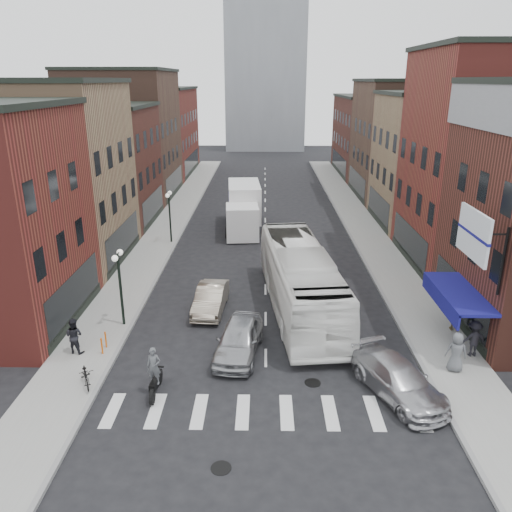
{
  "coord_description": "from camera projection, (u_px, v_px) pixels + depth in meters",
  "views": [
    {
      "loc": [
        -0.12,
        -19.24,
        12.19
      ],
      "look_at": [
        -0.55,
        7.17,
        2.83
      ],
      "focal_mm": 35.0,
      "sensor_mm": 36.0,
      "label": 1
    }
  ],
  "objects": [
    {
      "name": "transit_bus",
      "position": [
        300.0,
        280.0,
        27.45
      ],
      "size": [
        4.39,
        13.14,
        3.59
      ],
      "primitive_type": "imported",
      "rotation": [
        0.0,
        0.0,
        0.11
      ],
      "color": "white",
      "rests_on": "ground"
    },
    {
      "name": "awning_blue",
      "position": [
        455.0,
        294.0,
        23.54
      ],
      "size": [
        1.8,
        5.0,
        0.78
      ],
      "color": "navy",
      "rests_on": "ground"
    },
    {
      "name": "curb_car",
      "position": [
        398.0,
        380.0,
        20.2
      ],
      "size": [
        3.75,
        5.33,
        1.43
      ],
      "primitive_type": "imported",
      "rotation": [
        0.0,
        0.0,
        0.4
      ],
      "color": "#AFAFB4",
      "rests_on": "ground"
    },
    {
      "name": "ped_right_a",
      "position": [
        474.0,
        338.0,
        22.78
      ],
      "size": [
        1.17,
        0.64,
        1.75
      ],
      "primitive_type": "imported",
      "rotation": [
        0.0,
        0.0,
        3.22
      ],
      "color": "black",
      "rests_on": "sidewalk_right"
    },
    {
      "name": "billboard_sign",
      "position": [
        475.0,
        236.0,
        20.49
      ],
      "size": [
        1.52,
        3.0,
        3.7
      ],
      "color": "black",
      "rests_on": "ground"
    },
    {
      "name": "ped_right_c",
      "position": [
        456.0,
        352.0,
        21.58
      ],
      "size": [
        0.98,
        0.74,
        1.81
      ],
      "primitive_type": "imported",
      "rotation": [
        0.0,
        0.0,
        2.94
      ],
      "color": "#585A5F",
      "rests_on": "sidewalk_right"
    },
    {
      "name": "motorcycle_rider",
      "position": [
        155.0,
        373.0,
        20.16
      ],
      "size": [
        0.61,
        2.09,
        2.13
      ],
      "rotation": [
        0.0,
        0.0,
        -0.07
      ],
      "color": "black",
      "rests_on": "ground"
    },
    {
      "name": "parked_bicycle",
      "position": [
        86.0,
        375.0,
        20.76
      ],
      "size": [
        1.2,
        1.71,
        0.85
      ],
      "primitive_type": "imported",
      "rotation": [
        0.0,
        0.0,
        0.44
      ],
      "color": "black",
      "rests_on": "sidewalk_left"
    },
    {
      "name": "sidewalk_right",
      "position": [
        364.0,
        229.0,
        42.78
      ],
      "size": [
        3.0,
        74.0,
        0.15
      ],
      "primitive_type": "cube",
      "color": "gray",
      "rests_on": "ground"
    },
    {
      "name": "bldg_left_mid_a",
      "position": [
        44.0,
        175.0,
        33.57
      ],
      "size": [
        10.3,
        10.2,
        12.3
      ],
      "color": "#987253",
      "rests_on": "ground"
    },
    {
      "name": "sedan_left_near",
      "position": [
        239.0,
        339.0,
        23.2
      ],
      "size": [
        2.51,
        4.89,
        1.59
      ],
      "primitive_type": "imported",
      "rotation": [
        0.0,
        0.0,
        -0.14
      ],
      "color": "#A7A8AC",
      "rests_on": "ground"
    },
    {
      "name": "curb_left",
      "position": [
        184.0,
        229.0,
        43.04
      ],
      "size": [
        0.2,
        74.0,
        0.16
      ],
      "primitive_type": "cube",
      "color": "gray",
      "rests_on": "ground"
    },
    {
      "name": "streetlamp_far",
      "position": [
        169.0,
        207.0,
        38.31
      ],
      "size": [
        0.32,
        1.22,
        4.11
      ],
      "color": "black",
      "rests_on": "ground"
    },
    {
      "name": "bldg_left_far_a",
      "position": [
        125.0,
        135.0,
        53.2
      ],
      "size": [
        10.3,
        12.2,
        13.3
      ],
      "color": "#503328",
      "rests_on": "ground"
    },
    {
      "name": "sidewalk_left",
      "position": [
        167.0,
        228.0,
        43.04
      ],
      "size": [
        3.0,
        74.0,
        0.15
      ],
      "primitive_type": "cube",
      "color": "gray",
      "rests_on": "ground"
    },
    {
      "name": "bike_rack",
      "position": [
        104.0,
        343.0,
        23.36
      ],
      "size": [
        0.08,
        0.68,
        0.8
      ],
      "color": "#D8590C",
      "rests_on": "sidewalk_left"
    },
    {
      "name": "bldg_right_mid_b",
      "position": [
        440.0,
        160.0,
        42.7
      ],
      "size": [
        10.3,
        10.2,
        11.3
      ],
      "color": "#987253",
      "rests_on": "ground"
    },
    {
      "name": "bldg_left_mid_b",
      "position": [
        93.0,
        165.0,
        43.33
      ],
      "size": [
        10.3,
        10.2,
        10.3
      ],
      "color": "#4F251C",
      "rests_on": "ground"
    },
    {
      "name": "streetlamp_near",
      "position": [
        119.0,
        275.0,
        25.11
      ],
      "size": [
        0.32,
        1.22,
        4.11
      ],
      "color": "black",
      "rests_on": "ground"
    },
    {
      "name": "bldg_left_far_b",
      "position": [
        153.0,
        131.0,
        66.72
      ],
      "size": [
        10.3,
        16.2,
        11.3
      ],
      "color": "maroon",
      "rests_on": "ground"
    },
    {
      "name": "bldg_right_far_b",
      "position": [
        378.0,
        136.0,
        66.42
      ],
      "size": [
        10.3,
        16.2,
        10.3
      ],
      "color": "#4F251C",
      "rests_on": "ground"
    },
    {
      "name": "ground",
      "position": [
        266.0,
        370.0,
        22.2
      ],
      "size": [
        160.0,
        160.0,
        0.0
      ],
      "primitive_type": "plane",
      "color": "black",
      "rests_on": "ground"
    },
    {
      "name": "ped_right_b",
      "position": [
        456.0,
        315.0,
        25.14
      ],
      "size": [
        0.99,
        0.54,
        1.65
      ],
      "primitive_type": "imported",
      "rotation": [
        0.0,
        0.0,
        3.09
      ],
      "color": "olive",
      "rests_on": "sidewalk_right"
    },
    {
      "name": "distant_tower",
      "position": [
        266.0,
        2.0,
        87.35
      ],
      "size": [
        14.0,
        14.0,
        50.0
      ],
      "primitive_type": "cube",
      "color": "#9399A0",
      "rests_on": "ground"
    },
    {
      "name": "bldg_right_mid_a",
      "position": [
        494.0,
        161.0,
        32.77
      ],
      "size": [
        10.3,
        10.2,
        14.3
      ],
      "color": "maroon",
      "rests_on": "ground"
    },
    {
      "name": "crosswalk_stripes",
      "position": [
        266.0,
        412.0,
        19.37
      ],
      "size": [
        12.0,
        2.2,
        0.01
      ],
      "primitive_type": "cube",
      "color": "silver",
      "rests_on": "ground"
    },
    {
      "name": "sedan_left_far",
      "position": [
        211.0,
        299.0,
        27.66
      ],
      "size": [
        1.81,
        4.43,
        1.43
      ],
      "primitive_type": "imported",
      "rotation": [
        0.0,
        0.0,
        -0.07
      ],
      "color": "#B4A692",
      "rests_on": "ground"
    },
    {
      "name": "curb_right",
      "position": [
        347.0,
        230.0,
        42.82
      ],
      "size": [
        0.2,
        74.0,
        0.16
      ],
      "primitive_type": "cube",
      "color": "gray",
      "rests_on": "ground"
    },
    {
      "name": "ped_left_solo",
      "position": [
        74.0,
        336.0,
        23.06
      ],
      "size": [
        0.93,
        0.68,
        1.72
      ],
      "primitive_type": "imported",
      "rotation": [
        0.0,
        0.0,
        2.89
      ],
      "color": "black",
      "rests_on": "sidewalk_left"
    },
    {
      "name": "bldg_right_far_a",
      "position": [
        407.0,
        140.0,
        52.9
      ],
      "size": [
        10.3,
        12.2,
        12.3
      ],
      "color": "#503328",
      "rests_on": "ground"
    },
    {
      "name": "box_truck",
      "position": [
        244.0,
        208.0,
        42.39
      ],
      "size": [
        3.05,
        8.82,
        3.77
      ],
      "rotation": [
        0.0,
        0.0,
        0.07
      ],
      "color": "white",
      "rests_on": "ground"
    }
  ]
}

